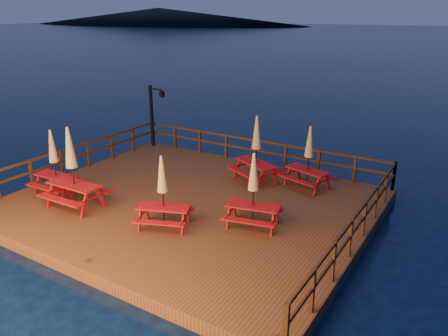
% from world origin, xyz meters
% --- Properties ---
extents(ground, '(500.00, 500.00, 0.00)m').
position_xyz_m(ground, '(0.00, 0.00, 0.00)').
color(ground, black).
rests_on(ground, ground).
extents(deck, '(12.00, 10.00, 0.40)m').
position_xyz_m(deck, '(0.00, 0.00, 0.20)').
color(deck, '#4F2919').
rests_on(deck, ground).
extents(deck_piles, '(11.44, 9.44, 1.40)m').
position_xyz_m(deck_piles, '(0.00, 0.00, -0.30)').
color(deck_piles, '#311E0F').
rests_on(deck_piles, ground).
extents(railing, '(11.80, 9.75, 1.10)m').
position_xyz_m(railing, '(0.00, 1.78, 1.16)').
color(railing, '#311E0F').
rests_on(railing, deck).
extents(lamp_post, '(0.85, 0.18, 3.00)m').
position_xyz_m(lamp_post, '(-5.39, 4.55, 2.20)').
color(lamp_post, black).
rests_on(lamp_post, deck).
extents(headland_left, '(180.00, 84.00, 9.00)m').
position_xyz_m(headland_left, '(-160.00, 190.00, 4.50)').
color(headland_left, black).
rests_on(headland_left, ground).
extents(picnic_table_0, '(2.00, 1.66, 2.81)m').
position_xyz_m(picnic_table_0, '(-3.02, -2.41, 1.86)').
color(picnic_table_0, maroon).
rests_on(picnic_table_0, deck).
extents(picnic_table_1, '(2.00, 1.84, 2.32)m').
position_xyz_m(picnic_table_1, '(0.49, -2.00, 1.61)').
color(picnic_table_1, maroon).
rests_on(picnic_table_1, deck).
extents(picnic_table_2, '(2.00, 1.80, 2.39)m').
position_xyz_m(picnic_table_2, '(3.02, 3.40, 1.64)').
color(picnic_table_2, maroon).
rests_on(picnic_table_2, deck).
extents(picnic_table_3, '(1.93, 1.71, 2.38)m').
position_xyz_m(picnic_table_3, '(2.79, -0.51, 1.64)').
color(picnic_table_3, maroon).
rests_on(picnic_table_3, deck).
extents(picnic_table_4, '(2.31, 2.15, 2.63)m').
position_xyz_m(picnic_table_4, '(1.06, 2.95, 1.76)').
color(picnic_table_4, maroon).
rests_on(picnic_table_4, deck).
extents(picnic_table_5, '(1.73, 1.44, 2.42)m').
position_xyz_m(picnic_table_5, '(-4.50, -1.99, 1.65)').
color(picnic_table_5, maroon).
rests_on(picnic_table_5, deck).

